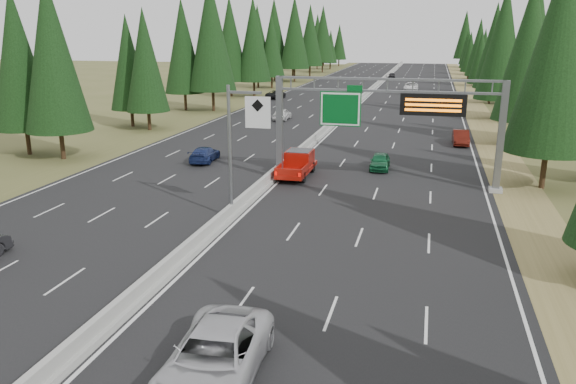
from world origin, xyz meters
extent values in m
cube|color=black|center=(0.00, 80.00, 0.04)|extent=(32.00, 260.00, 0.08)
cube|color=olive|center=(17.80, 80.00, 0.03)|extent=(3.60, 260.00, 0.06)
cube|color=#4E5226|center=(-17.80, 80.00, 0.03)|extent=(3.60, 260.00, 0.06)
cube|color=gray|center=(0.00, 80.00, 0.23)|extent=(0.70, 260.00, 0.30)
cube|color=gray|center=(0.00, 80.00, 0.63)|extent=(0.30, 260.00, 0.60)
cube|color=slate|center=(0.35, 35.00, 3.98)|extent=(0.45, 0.45, 7.80)
cube|color=gray|center=(0.35, 35.00, 0.23)|extent=(0.90, 0.90, 0.30)
cube|color=slate|center=(16.20, 35.00, 3.98)|extent=(0.45, 0.45, 7.80)
cube|color=gray|center=(16.20, 35.00, 0.23)|extent=(0.90, 0.90, 0.30)
cube|color=slate|center=(8.28, 35.00, 7.80)|extent=(15.85, 0.35, 0.16)
cube|color=slate|center=(8.28, 35.00, 6.96)|extent=(15.85, 0.35, 0.16)
cube|color=#054C19|center=(5.00, 34.75, 5.63)|extent=(3.00, 0.10, 2.50)
cube|color=silver|center=(5.00, 34.69, 5.63)|extent=(2.85, 0.02, 2.35)
cube|color=#054C19|center=(6.00, 34.75, 7.13)|extent=(1.10, 0.10, 0.45)
cube|color=black|center=(11.50, 34.70, 6.13)|extent=(4.50, 0.40, 1.50)
cube|color=orange|center=(11.50, 34.48, 6.48)|extent=(3.80, 0.02, 0.18)
cube|color=orange|center=(11.50, 34.48, 6.13)|extent=(3.80, 0.02, 0.18)
cube|color=orange|center=(11.50, 34.48, 5.78)|extent=(3.80, 0.02, 0.18)
cylinder|color=slate|center=(0.00, 25.00, 4.08)|extent=(0.20, 0.20, 8.00)
cube|color=gray|center=(0.00, 25.00, 0.18)|extent=(0.50, 0.50, 0.20)
cube|color=slate|center=(1.00, 25.00, 7.68)|extent=(2.00, 0.15, 0.15)
cube|color=silver|center=(1.80, 24.88, 6.58)|extent=(1.50, 0.06, 1.80)
cylinder|color=black|center=(19.59, 37.12, 1.38)|extent=(0.40, 0.40, 2.75)
cone|color=black|center=(19.59, 37.12, 9.99)|extent=(6.20, 6.20, 14.46)
cylinder|color=black|center=(20.13, 54.01, 1.30)|extent=(0.40, 0.40, 2.59)
cone|color=black|center=(20.13, 54.01, 9.40)|extent=(5.84, 5.84, 13.62)
cylinder|color=black|center=(23.23, 56.24, 0.99)|extent=(0.40, 0.40, 1.99)
cone|color=black|center=(23.23, 56.24, 7.20)|extent=(4.47, 4.47, 10.42)
cylinder|color=black|center=(19.61, 71.52, 1.35)|extent=(0.40, 0.40, 2.71)
cone|color=black|center=(19.61, 71.52, 9.82)|extent=(6.10, 6.10, 14.22)
cylinder|color=black|center=(23.23, 72.44, 1.45)|extent=(0.40, 0.40, 2.90)
cone|color=black|center=(23.23, 72.44, 10.50)|extent=(6.51, 6.51, 15.20)
cylinder|color=black|center=(20.36, 89.86, 1.25)|extent=(0.40, 0.40, 2.49)
cone|color=black|center=(20.36, 89.86, 9.03)|extent=(5.60, 5.60, 13.07)
cylinder|color=black|center=(23.86, 89.35, 1.01)|extent=(0.40, 0.40, 2.02)
cone|color=black|center=(23.86, 89.35, 7.33)|extent=(4.55, 4.55, 10.61)
cylinder|color=black|center=(19.61, 105.66, 0.91)|extent=(0.40, 0.40, 1.82)
cone|color=black|center=(19.61, 105.66, 6.59)|extent=(4.09, 4.09, 9.54)
cylinder|color=black|center=(24.09, 103.18, 1.01)|extent=(0.40, 0.40, 2.01)
cone|color=black|center=(24.09, 103.18, 7.29)|extent=(4.53, 4.53, 10.56)
cylinder|color=black|center=(20.27, 120.45, 1.11)|extent=(0.40, 0.40, 2.22)
cone|color=black|center=(20.27, 120.45, 8.06)|extent=(5.00, 5.00, 11.67)
cylinder|color=black|center=(23.14, 121.06, 0.92)|extent=(0.40, 0.40, 1.85)
cone|color=black|center=(23.14, 121.06, 6.69)|extent=(4.15, 4.15, 9.69)
cylinder|color=black|center=(19.65, 139.93, 0.90)|extent=(0.40, 0.40, 1.81)
cone|color=black|center=(19.65, 139.93, 6.54)|extent=(4.06, 4.06, 9.48)
cylinder|color=black|center=(24.08, 137.18, 0.98)|extent=(0.40, 0.40, 1.95)
cone|color=black|center=(24.08, 137.18, 7.08)|extent=(4.40, 4.40, 10.26)
cylinder|color=black|center=(19.99, 155.20, 0.92)|extent=(0.40, 0.40, 1.83)
cone|color=black|center=(19.99, 155.20, 6.64)|extent=(4.12, 4.12, 9.61)
cylinder|color=black|center=(24.04, 154.70, 0.97)|extent=(0.40, 0.40, 1.94)
cone|color=black|center=(24.04, 154.70, 7.02)|extent=(4.36, 4.36, 10.16)
cylinder|color=black|center=(20.53, 172.58, 0.93)|extent=(0.40, 0.40, 1.87)
cone|color=black|center=(20.53, 172.58, 6.78)|extent=(4.21, 4.21, 9.81)
cylinder|color=black|center=(23.57, 170.24, 0.95)|extent=(0.40, 0.40, 1.91)
cone|color=black|center=(23.57, 170.24, 6.91)|extent=(4.29, 4.29, 10.01)
cylinder|color=black|center=(20.52, 188.82, 1.43)|extent=(0.40, 0.40, 2.85)
cone|color=black|center=(20.52, 188.82, 10.34)|extent=(6.42, 6.42, 14.97)
cylinder|color=black|center=(24.85, 188.73, 1.04)|extent=(0.40, 0.40, 2.09)
cone|color=black|center=(24.85, 188.73, 7.57)|extent=(4.70, 4.70, 10.97)
cylinder|color=black|center=(-20.45, 37.25, 1.28)|extent=(0.40, 0.40, 2.55)
cone|color=black|center=(-20.45, 37.25, 9.26)|extent=(5.74, 5.74, 13.40)
cylinder|color=black|center=(-24.75, 38.20, 1.20)|extent=(0.40, 0.40, 2.41)
cone|color=black|center=(-24.75, 38.20, 8.74)|extent=(5.42, 5.42, 12.65)
cylinder|color=black|center=(-20.37, 53.43, 1.10)|extent=(0.40, 0.40, 2.20)
cone|color=black|center=(-20.37, 53.43, 7.98)|extent=(4.95, 4.95, 11.55)
cylinder|color=black|center=(-23.56, 55.23, 1.05)|extent=(0.40, 0.40, 2.10)
cone|color=black|center=(-23.56, 55.23, 7.61)|extent=(4.72, 4.72, 11.01)
cylinder|color=black|center=(-19.09, 70.44, 1.50)|extent=(0.40, 0.40, 2.99)
cone|color=black|center=(-19.09, 70.44, 10.84)|extent=(6.73, 6.73, 15.71)
cylinder|color=black|center=(-23.50, 70.58, 1.26)|extent=(0.40, 0.40, 2.52)
cone|color=black|center=(-23.50, 70.58, 9.12)|extent=(5.66, 5.66, 13.20)
cylinder|color=black|center=(-19.20, 90.28, 1.36)|extent=(0.40, 0.40, 2.71)
cone|color=black|center=(-19.20, 90.28, 9.84)|extent=(6.11, 6.11, 14.25)
cylinder|color=black|center=(-23.23, 89.56, 1.36)|extent=(0.40, 0.40, 2.73)
cone|color=black|center=(-23.23, 89.56, 9.89)|extent=(6.14, 6.14, 14.32)
cylinder|color=black|center=(-20.51, 106.35, 1.17)|extent=(0.40, 0.40, 2.35)
cone|color=black|center=(-20.51, 106.35, 8.50)|extent=(5.28, 5.28, 12.32)
cylinder|color=black|center=(-23.49, 106.51, 1.31)|extent=(0.40, 0.40, 2.63)
cone|color=black|center=(-23.49, 106.51, 9.52)|extent=(5.91, 5.91, 13.79)
cylinder|color=black|center=(-19.62, 122.36, 1.52)|extent=(0.40, 0.40, 3.03)
cone|color=black|center=(-19.62, 122.36, 10.99)|extent=(6.82, 6.82, 15.91)
cylinder|color=black|center=(-24.71, 123.48, 1.49)|extent=(0.40, 0.40, 2.98)
cone|color=black|center=(-24.71, 123.48, 10.79)|extent=(6.70, 6.70, 15.62)
cylinder|color=black|center=(-19.15, 137.08, 1.43)|extent=(0.40, 0.40, 2.85)
cone|color=black|center=(-19.15, 137.08, 10.34)|extent=(6.42, 6.42, 14.98)
cylinder|color=black|center=(-23.75, 137.54, 1.16)|extent=(0.40, 0.40, 2.32)
cone|color=black|center=(-23.75, 137.54, 8.39)|extent=(5.21, 5.21, 12.16)
cylinder|color=black|center=(-19.26, 154.68, 1.46)|extent=(0.40, 0.40, 2.93)
cone|color=black|center=(-19.26, 154.68, 10.62)|extent=(6.59, 6.59, 15.37)
cylinder|color=black|center=(-23.21, 155.63, 0.90)|extent=(0.40, 0.40, 1.80)
cone|color=black|center=(-23.21, 155.63, 6.51)|extent=(4.04, 4.04, 9.43)
cylinder|color=black|center=(-19.87, 170.66, 0.94)|extent=(0.40, 0.40, 1.89)
cone|color=black|center=(-19.87, 170.66, 6.83)|extent=(4.24, 4.24, 9.90)
cylinder|color=black|center=(-23.93, 170.13, 1.32)|extent=(0.40, 0.40, 2.64)
cone|color=black|center=(-23.93, 170.13, 9.58)|extent=(5.94, 5.94, 13.87)
cylinder|color=black|center=(-19.82, 186.96, 1.10)|extent=(0.40, 0.40, 2.20)
cone|color=black|center=(-19.82, 186.96, 7.97)|extent=(4.95, 4.95, 11.55)
cylinder|color=black|center=(-24.97, 186.38, 1.10)|extent=(0.40, 0.40, 2.21)
cone|color=black|center=(-24.97, 186.38, 8.00)|extent=(4.97, 4.97, 11.59)
imported|color=silver|center=(5.16, 9.05, 0.94)|extent=(3.25, 6.35, 1.72)
cylinder|color=black|center=(0.61, 34.08, 0.50)|extent=(0.31, 0.84, 0.84)
cylinder|color=black|center=(2.39, 34.08, 0.50)|extent=(0.31, 0.84, 0.84)
cylinder|color=black|center=(0.61, 37.54, 0.50)|extent=(0.31, 0.84, 0.84)
cylinder|color=black|center=(2.39, 37.54, 0.50)|extent=(0.31, 0.84, 0.84)
cube|color=#A2130A|center=(1.50, 35.86, 0.66)|extent=(2.10, 5.87, 0.31)
cube|color=#A2130A|center=(1.50, 36.81, 1.39)|extent=(1.99, 2.31, 1.15)
cube|color=black|center=(1.50, 36.81, 1.71)|extent=(1.78, 1.99, 0.58)
cube|color=#A2130A|center=(0.50, 34.29, 1.02)|extent=(0.10, 2.52, 0.63)
cube|color=#A2130A|center=(2.50, 34.29, 1.02)|extent=(0.10, 2.52, 0.63)
cube|color=#A2130A|center=(1.50, 33.03, 1.02)|extent=(2.10, 0.10, 0.63)
imported|color=#166238|center=(7.58, 40.00, 0.74)|extent=(1.66, 3.90, 1.32)
imported|color=#4C110A|center=(14.50, 52.62, 0.80)|extent=(1.61, 4.40, 1.44)
imported|color=black|center=(13.36, 87.58, 0.78)|extent=(2.39, 4.96, 1.39)
imported|color=white|center=(7.40, 106.89, 0.87)|extent=(2.71, 5.74, 1.59)
imported|color=black|center=(1.50, 137.17, 0.77)|extent=(1.73, 4.08, 1.38)
imported|color=navy|center=(-7.55, 39.04, 0.74)|extent=(2.28, 4.69, 1.32)
imported|color=silver|center=(-7.23, 64.34, 0.82)|extent=(1.78, 4.37, 1.48)
imported|color=black|center=(-14.50, 87.69, 0.77)|extent=(2.77, 5.16, 1.38)
camera|label=1|loc=(11.35, -5.72, 10.97)|focal=35.00mm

